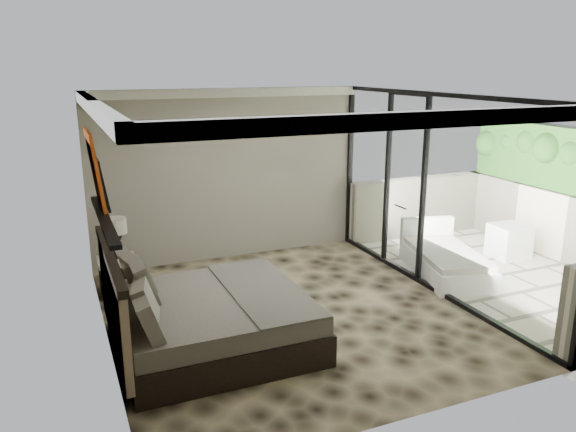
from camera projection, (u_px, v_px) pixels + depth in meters
name	position (u px, v px, depth m)	size (l,w,h in m)	color
floor	(288.00, 314.00, 7.35)	(5.00, 5.00, 0.00)	black
ceiling	(288.00, 97.00, 6.62)	(4.50, 5.00, 0.02)	silver
back_wall	(229.00, 175.00, 9.20)	(4.50, 0.02, 2.80)	gray
left_wall	(100.00, 231.00, 6.14)	(0.02, 5.00, 2.80)	gray
glass_wall	(436.00, 195.00, 7.83)	(0.08, 5.00, 2.80)	white
terrace_slab	(508.00, 277.00, 8.78)	(3.00, 5.00, 0.12)	beige
parapet_far	(576.00, 230.00, 9.13)	(0.30, 5.00, 1.10)	beige
picture_ledge	(104.00, 219.00, 6.22)	(0.12, 2.20, 0.05)	black
bed	(205.00, 318.00, 6.42)	(2.19, 2.12, 1.21)	black
nightstand	(118.00, 276.00, 7.96)	(0.52, 0.52, 0.52)	black
table_lamp	(116.00, 233.00, 7.85)	(0.31, 0.31, 0.57)	black
abstract_canvas	(95.00, 169.00, 6.59)	(0.04, 0.90, 0.90)	#A53F0E
framed_print	(102.00, 184.00, 6.50)	(0.03, 0.50, 0.60)	black
ottoman	(509.00, 241.00, 9.47)	(0.55, 0.55, 0.55)	white
lounger	(444.00, 260.00, 8.73)	(1.32, 1.95, 0.70)	white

